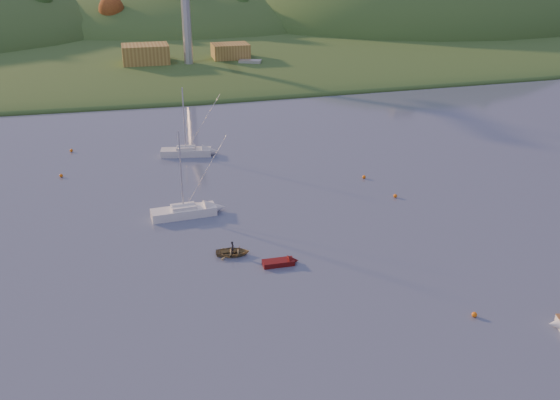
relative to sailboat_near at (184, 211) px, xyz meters
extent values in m
cube|color=#2A451B|center=(8.68, 192.56, -0.71)|extent=(620.00, 220.00, 1.50)
ellipsoid|color=#2A451B|center=(8.68, 127.56, -0.71)|extent=(640.00, 150.00, 7.00)
ellipsoid|color=#2A451B|center=(18.68, 172.56, -0.71)|extent=(140.00, 120.00, 36.00)
ellipsoid|color=#2A451B|center=(103.68, 157.56, -0.71)|extent=(150.00, 130.00, 60.00)
cube|color=slate|center=(13.68, 84.56, 0.49)|extent=(42.00, 16.00, 2.40)
cube|color=olive|center=(0.68, 85.56, 4.09)|extent=(11.00, 8.00, 4.80)
cube|color=olive|center=(21.68, 86.56, 3.69)|extent=(9.00, 7.00, 4.00)
cylinder|color=#B7B7BC|center=(10.68, 82.56, 10.69)|extent=(2.20, 2.20, 18.00)
cone|color=white|center=(29.15, -31.79, -0.29)|extent=(2.06, 2.09, 1.70)
cube|color=white|center=(0.00, 0.00, -0.17)|extent=(7.99, 2.93, 1.08)
cube|color=white|center=(0.00, 0.00, 0.42)|extent=(3.06, 1.98, 0.69)
cylinder|color=silver|center=(0.00, 0.00, 5.26)|extent=(0.18, 0.18, 9.80)
cylinder|color=silver|center=(0.00, 0.00, 0.67)|extent=(3.14, 0.35, 0.12)
cylinder|color=white|center=(0.00, 0.00, 0.77)|extent=(2.76, 0.56, 0.36)
cube|color=silver|center=(2.91, 22.62, -0.18)|extent=(8.00, 3.65, 1.06)
cube|color=silver|center=(2.91, 22.62, 0.40)|extent=(3.16, 2.22, 0.68)
cylinder|color=silver|center=(2.91, 22.62, 5.17)|extent=(0.18, 0.18, 9.64)
cylinder|color=silver|center=(2.91, 22.62, 0.65)|extent=(3.06, 0.67, 0.12)
cylinder|color=silver|center=(2.91, 22.62, 0.75)|extent=(2.72, 0.84, 0.36)
imported|color=olive|center=(3.96, -11.36, -0.34)|extent=(4.02, 3.18, 0.75)
imported|color=black|center=(3.96, -11.36, -0.02)|extent=(0.41, 0.56, 1.39)
cube|color=#550C0C|center=(8.16, -14.69, -0.44)|extent=(3.29, 1.34, 0.55)
cone|color=#550C0C|center=(9.80, -14.70, -0.44)|extent=(1.16, 1.32, 1.31)
cube|color=slate|center=(25.40, 80.56, 0.10)|extent=(13.43, 8.66, 1.63)
cube|color=#B7B7BC|center=(25.40, 80.56, 1.46)|extent=(6.03, 4.44, 2.17)
sphere|color=orange|center=(22.94, -28.41, -0.46)|extent=(0.50, 0.50, 0.50)
sphere|color=orange|center=(26.06, 6.38, -0.46)|extent=(0.50, 0.50, 0.50)
sphere|color=orange|center=(-15.39, 17.67, -0.46)|extent=(0.50, 0.50, 0.50)
sphere|color=orange|center=(-14.52, 28.89, -0.46)|extent=(0.50, 0.50, 0.50)
sphere|color=orange|center=(27.49, -1.09, -0.46)|extent=(0.50, 0.50, 0.50)
camera|label=1|loc=(-5.96, -70.06, 31.25)|focal=40.00mm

